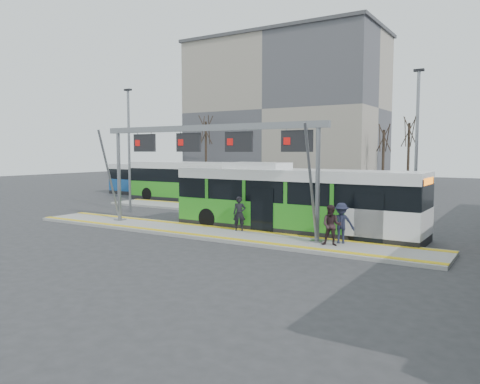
% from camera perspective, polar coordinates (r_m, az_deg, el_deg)
% --- Properties ---
extents(ground, '(120.00, 120.00, 0.00)m').
position_cam_1_polar(ground, '(23.05, -3.72, -5.15)').
color(ground, '#2D2D30').
rests_on(ground, ground).
extents(platform_main, '(22.00, 3.00, 0.15)m').
position_cam_1_polar(platform_main, '(23.04, -3.72, -4.97)').
color(platform_main, gray).
rests_on(platform_main, ground).
extents(platform_second, '(20.00, 3.00, 0.15)m').
position_cam_1_polar(platform_second, '(31.80, -1.14, -2.20)').
color(platform_second, gray).
rests_on(platform_second, ground).
extents(tactile_main, '(22.00, 2.65, 0.02)m').
position_cam_1_polar(tactile_main, '(23.02, -3.72, -4.76)').
color(tactile_main, yellow).
rests_on(tactile_main, platform_main).
extents(tactile_second, '(20.00, 0.35, 0.02)m').
position_cam_1_polar(tactile_second, '(32.75, -0.04, -1.83)').
color(tactile_second, yellow).
rests_on(tactile_second, platform_second).
extents(gantry, '(13.00, 1.68, 5.20)m').
position_cam_1_polar(gantry, '(23.10, -4.11, 5.59)').
color(gantry, slate).
rests_on(gantry, platform_main).
extents(apartment_block, '(24.50, 12.50, 18.40)m').
position_cam_1_polar(apartment_block, '(61.08, 5.48, 9.82)').
color(apartment_block, gray).
rests_on(apartment_block, ground).
extents(hero_bus, '(12.68, 2.87, 3.47)m').
position_cam_1_polar(hero_bus, '(23.43, 6.47, -1.08)').
color(hero_bus, black).
rests_on(hero_bus, ground).
extents(bg_bus_green, '(12.74, 2.76, 3.18)m').
position_cam_1_polar(bg_bus_green, '(37.39, -4.93, 1.17)').
color(bg_bus_green, black).
rests_on(bg_bus_green, ground).
extents(bg_bus_blue, '(11.09, 3.02, 2.86)m').
position_cam_1_polar(bg_bus_blue, '(43.18, -9.84, 1.41)').
color(bg_bus_blue, black).
rests_on(bg_bus_blue, ground).
extents(passenger_a, '(0.73, 0.66, 1.69)m').
position_cam_1_polar(passenger_a, '(23.02, -0.08, -2.65)').
color(passenger_a, black).
rests_on(passenger_a, platform_main).
extents(passenger_b, '(0.95, 0.81, 1.70)m').
position_cam_1_polar(passenger_b, '(19.74, 11.10, -4.01)').
color(passenger_b, '#2C1D20').
rests_on(passenger_b, platform_main).
extents(passenger_c, '(1.26, 0.95, 1.73)m').
position_cam_1_polar(passenger_c, '(20.33, 12.23, -3.73)').
color(passenger_c, '#1D2034').
rests_on(passenger_c, platform_main).
extents(tree_left, '(1.40, 1.40, 7.13)m').
position_cam_1_polar(tree_left, '(51.53, 17.12, 6.28)').
color(tree_left, '#382B21').
rests_on(tree_left, ground).
extents(tree_mid, '(1.40, 1.40, 8.06)m').
position_cam_1_polar(tree_mid, '(54.24, 19.92, 6.88)').
color(tree_mid, '#382B21').
rests_on(tree_mid, ground).
extents(tree_far, '(1.40, 1.40, 8.70)m').
position_cam_1_polar(tree_far, '(57.90, -4.19, 7.50)').
color(tree_far, '#382B21').
rests_on(tree_far, ground).
extents(lamp_west, '(0.50, 0.25, 8.11)m').
position_cam_1_polar(lamp_west, '(31.83, -13.37, 5.30)').
color(lamp_west, slate).
rests_on(lamp_west, ground).
extents(lamp_east, '(0.50, 0.25, 8.16)m').
position_cam_1_polar(lamp_east, '(25.46, 20.72, 5.28)').
color(lamp_east, slate).
rests_on(lamp_east, ground).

